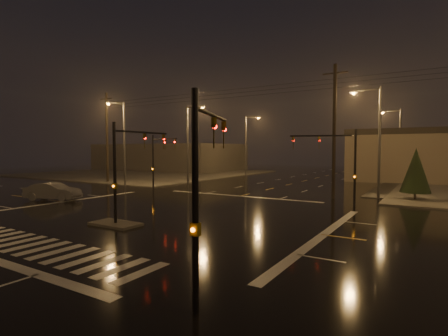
% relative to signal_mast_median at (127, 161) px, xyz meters
% --- Properties ---
extents(ground, '(140.00, 140.00, 0.00)m').
position_rel_signal_mast_median_xyz_m(ground, '(-0.00, 3.07, -3.75)').
color(ground, black).
rests_on(ground, ground).
extents(sidewalk_nw, '(36.00, 36.00, 0.12)m').
position_rel_signal_mast_median_xyz_m(sidewalk_nw, '(-30.00, 33.07, -3.69)').
color(sidewalk_nw, '#413E3A').
rests_on(sidewalk_nw, ground).
extents(median_island, '(3.00, 1.60, 0.15)m').
position_rel_signal_mast_median_xyz_m(median_island, '(-0.00, -0.93, -3.68)').
color(median_island, '#413E3A').
rests_on(median_island, ground).
extents(crosswalk, '(15.00, 2.60, 0.01)m').
position_rel_signal_mast_median_xyz_m(crosswalk, '(-0.00, -5.93, -3.75)').
color(crosswalk, beige).
rests_on(crosswalk, ground).
extents(stop_bar_far, '(16.00, 0.50, 0.01)m').
position_rel_signal_mast_median_xyz_m(stop_bar_far, '(-0.00, 14.07, -3.75)').
color(stop_bar_far, beige).
rests_on(stop_bar_far, ground).
extents(commercial_block, '(30.00, 18.00, 5.60)m').
position_rel_signal_mast_median_xyz_m(commercial_block, '(-35.00, 45.07, -0.95)').
color(commercial_block, '#433F3B').
rests_on(commercial_block, ground).
extents(signal_mast_median, '(0.25, 4.59, 6.00)m').
position_rel_signal_mast_median_xyz_m(signal_mast_median, '(0.00, 0.00, 0.00)').
color(signal_mast_median, black).
rests_on(signal_mast_median, ground).
extents(signal_mast_ne, '(4.84, 1.86, 6.00)m').
position_rel_signal_mast_median_xyz_m(signal_mast_ne, '(9.50, 13.21, 0.04)').
color(signal_mast_ne, black).
rests_on(signal_mast_ne, ground).
extents(signal_mast_nw, '(4.84, 1.86, 6.00)m').
position_rel_signal_mast_median_xyz_m(signal_mast_nw, '(-9.50, 13.21, 0.04)').
color(signal_mast_nw, black).
rests_on(signal_mast_nw, ground).
extents(signal_mast_se, '(1.55, 3.87, 6.00)m').
position_rel_signal_mast_median_xyz_m(signal_mast_se, '(10.23, -6.68, -0.04)').
color(signal_mast_se, black).
rests_on(signal_mast_se, ground).
extents(streetlight_1, '(2.77, 0.32, 10.00)m').
position_rel_signal_mast_median_xyz_m(streetlight_1, '(-11.18, 21.07, 2.05)').
color(streetlight_1, '#38383A').
rests_on(streetlight_1, ground).
extents(streetlight_2, '(2.77, 0.32, 10.00)m').
position_rel_signal_mast_median_xyz_m(streetlight_2, '(-11.18, 37.07, 2.05)').
color(streetlight_2, '#38383A').
rests_on(streetlight_2, ground).
extents(streetlight_3, '(2.77, 0.32, 10.00)m').
position_rel_signal_mast_median_xyz_m(streetlight_3, '(11.18, 19.07, 2.05)').
color(streetlight_3, '#38383A').
rests_on(streetlight_3, ground).
extents(streetlight_4, '(2.77, 0.32, 10.00)m').
position_rel_signal_mast_median_xyz_m(streetlight_4, '(11.18, 39.07, 2.05)').
color(streetlight_4, '#38383A').
rests_on(streetlight_4, ground).
extents(streetlight_5, '(0.32, 2.77, 10.00)m').
position_rel_signal_mast_median_xyz_m(streetlight_5, '(-16.00, 14.26, 2.05)').
color(streetlight_5, '#38383A').
rests_on(streetlight_5, ground).
extents(utility_pole_0, '(2.20, 0.32, 12.00)m').
position_rel_signal_mast_median_xyz_m(utility_pole_0, '(-22.00, 17.07, 2.38)').
color(utility_pole_0, black).
rests_on(utility_pole_0, ground).
extents(utility_pole_1, '(2.20, 0.32, 12.00)m').
position_rel_signal_mast_median_xyz_m(utility_pole_1, '(8.00, 17.07, 2.38)').
color(utility_pole_1, black).
rests_on(utility_pole_1, ground).
extents(conifer_0, '(2.48, 2.48, 4.57)m').
position_rel_signal_mast_median_xyz_m(conifer_0, '(14.38, 19.47, -1.12)').
color(conifer_0, black).
rests_on(conifer_0, ground).
extents(car_crossing, '(5.01, 3.36, 1.56)m').
position_rel_signal_mast_median_xyz_m(car_crossing, '(-12.61, 3.20, -2.97)').
color(car_crossing, '#5B5D63').
rests_on(car_crossing, ground).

